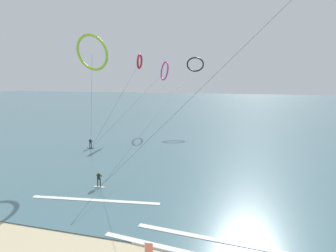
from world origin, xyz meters
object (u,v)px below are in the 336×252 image
object	(u,v)px
kite_charcoal	(195,64)
kite_lime	(92,53)
kite_magenta	(164,71)
kite_crimson	(140,61)
surfer_navy	(91,144)
surfer_ivory	(99,180)

from	to	relation	value
kite_charcoal	kite_lime	size ratio (longest dim) A/B	2.91
kite_magenta	kite_lime	world-z (taller)	kite_lime
kite_crimson	kite_lime	world-z (taller)	kite_lime
kite_charcoal	kite_magenta	bearing A→B (deg)	-163.25
surfer_navy	kite_charcoal	distance (m)	32.77
surfer_navy	kite_lime	distance (m)	15.80
surfer_ivory	surfer_navy	bearing A→B (deg)	109.78
surfer_navy	surfer_ivory	distance (m)	17.81
surfer_navy	kite_lime	world-z (taller)	kite_lime
kite_charcoal	kite_magenta	xyz separation A→B (m)	(-6.60, -3.51, -1.57)
surfer_ivory	kite_lime	world-z (taller)	kite_lime
kite_lime	surfer_navy	bearing A→B (deg)	-44.68
surfer_navy	kite_magenta	bearing A→B (deg)	66.93
surfer_ivory	kite_crimson	bearing A→B (deg)	89.21
surfer_navy	kite_magenta	xyz separation A→B (m)	(6.33, 23.10, 12.52)
kite_lime	surfer_ivory	bearing A→B (deg)	128.17
kite_crimson	kite_charcoal	bearing A→B (deg)	130.15
kite_charcoal	kite_magenta	distance (m)	7.64
kite_charcoal	kite_crimson	distance (m)	14.35
surfer_navy	kite_charcoal	bearing A→B (deg)	56.34
kite_charcoal	surfer_navy	bearing A→B (deg)	-127.16
surfer_navy	kite_charcoal	size ratio (longest dim) A/B	0.03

